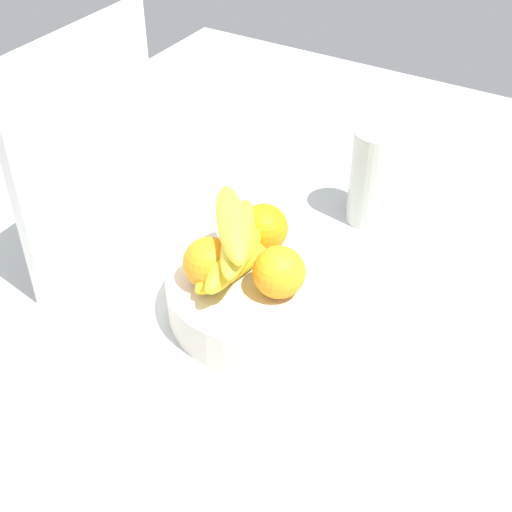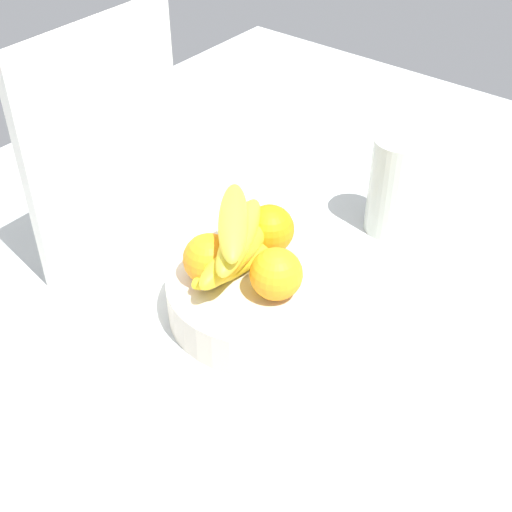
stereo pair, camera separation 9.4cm
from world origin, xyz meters
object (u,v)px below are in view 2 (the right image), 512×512
Objects in this scene: fruit_bowl at (256,295)px; banana_bunch at (237,242)px; cutting_board at (105,144)px; orange_front_right at (270,229)px; orange_front_left at (276,274)px; thermos_tumbler at (394,186)px; orange_center at (208,260)px.

fruit_bowl is 1.34× the size of banana_bunch.
fruit_bowl is 30.82cm from cutting_board.
orange_front_right is at bearing 22.06° from fruit_bowl.
cutting_board is at bearing 92.15° from fruit_bowl.
orange_front_left is 1.00× the size of orange_front_right.
cutting_board is at bearing 133.59° from thermos_tumbler.
orange_center reaches higher than fruit_bowl.
orange_front_left is 0.20× the size of cutting_board.
orange_front_left is (-0.85, -4.04, 6.56)cm from fruit_bowl.
banana_bunch is (-0.55, 2.76, 8.32)cm from fruit_bowl.
orange_center is 34.81cm from thermos_tumbler.
cutting_board reaches higher than orange_front_right.
orange_front_left is 0.38× the size of banana_bunch.
banana_bunch is at bearing -88.85° from cutting_board.
thermos_tumbler is (22.73, -7.38, -1.35)cm from orange_front_right.
orange_center is at bearing 163.78° from thermos_tumbler.
banana_bunch reaches higher than orange_center.
banana_bunch is at bearing 87.44° from orange_front_left.
orange_front_left is 32.08cm from cutting_board.
fruit_bowl is 30.00cm from thermos_tumbler.
orange_front_left is 0.43× the size of thermos_tumbler.
fruit_bowl is at bearing 170.70° from thermos_tumbler.
orange_front_left reaches higher than fruit_bowl.
orange_front_left is 9.85cm from orange_front_right.
orange_front_right is 7.19cm from banana_bunch.
orange_front_right is at bearing -12.35° from orange_center.
orange_center is 4.63cm from banana_bunch.
cutting_board is 2.19× the size of thermos_tumbler.
thermos_tumbler is at bearing -16.22° from orange_center.
orange_front_right is 10.92cm from orange_center.
banana_bunch is 0.52× the size of cutting_board.
thermos_tumbler is at bearing -14.24° from banana_bunch.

